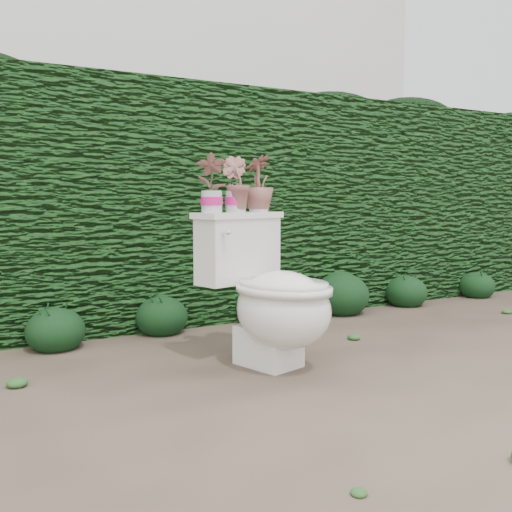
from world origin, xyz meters
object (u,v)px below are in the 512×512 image
toilet (271,297)px  potted_plant_left (212,185)px  potted_plant_center (236,185)px  potted_plant_right (259,185)px

toilet → potted_plant_left: size_ratio=2.76×
toilet → potted_plant_center: bearing=94.2°
potted_plant_right → potted_plant_center: bearing=-5.4°
potted_plant_left → potted_plant_right: potted_plant_right is taller
potted_plant_left → potted_plant_right: bearing=-142.4°
potted_plant_left → toilet: bearing=164.9°
toilet → potted_plant_center: size_ratio=2.78×
potted_plant_center → potted_plant_right: (0.16, 0.05, 0.00)m
potted_plant_left → potted_plant_right: 0.34m
potted_plant_center → potted_plant_right: 0.17m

